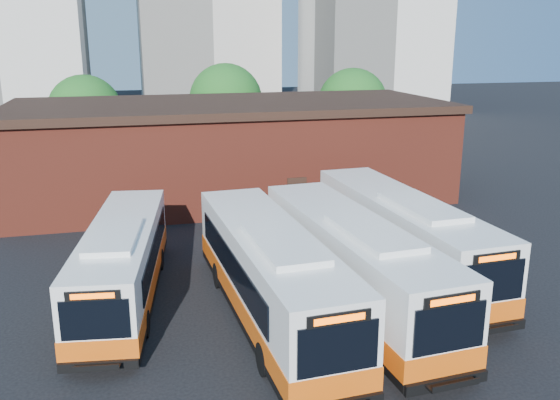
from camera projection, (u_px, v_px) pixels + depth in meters
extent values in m
plane|color=black|center=(321.00, 325.00, 22.33)|extent=(220.00, 220.00, 0.00)
cube|color=white|center=(123.00, 259.00, 24.13)|extent=(4.10, 12.05, 2.81)
cube|color=#DA530D|center=(124.00, 278.00, 24.34)|extent=(4.16, 12.11, 0.69)
cube|color=black|center=(125.00, 289.00, 24.47)|extent=(4.15, 12.10, 0.25)
cube|color=black|center=(95.00, 320.00, 18.36)|extent=(2.12, 0.35, 1.33)
cube|color=black|center=(93.00, 296.00, 18.14)|extent=(1.67, 0.29, 0.32)
cube|color=#FF5905|center=(92.00, 296.00, 18.10)|extent=(1.32, 0.20, 0.18)
cube|color=black|center=(99.00, 366.00, 18.72)|extent=(2.51, 0.48, 0.32)
cube|color=black|center=(97.00, 367.00, 18.48)|extent=(1.47, 0.57, 0.06)
cube|color=black|center=(96.00, 368.00, 18.29)|extent=(1.42, 0.23, 0.18)
cube|color=black|center=(92.00, 251.00, 24.30)|extent=(1.31, 9.14, 1.03)
cube|color=black|center=(155.00, 249.00, 24.57)|extent=(1.31, 9.14, 1.03)
cube|color=white|center=(114.00, 236.00, 22.32)|extent=(2.26, 4.33, 0.22)
cylinder|color=black|center=(79.00, 327.00, 21.13)|extent=(0.45, 1.02, 0.99)
cylinder|color=black|center=(144.00, 324.00, 21.37)|extent=(0.45, 1.02, 0.99)
cylinder|color=black|center=(109.00, 262.00, 27.36)|extent=(0.45, 1.02, 0.99)
cylinder|color=black|center=(159.00, 260.00, 27.60)|extent=(0.45, 1.02, 0.99)
cube|color=white|center=(270.00, 271.00, 22.37)|extent=(3.51, 13.33, 3.13)
cube|color=#DA530D|center=(270.00, 293.00, 22.61)|extent=(3.57, 13.38, 0.77)
cube|color=black|center=(270.00, 307.00, 22.75)|extent=(3.55, 13.37, 0.27)
cube|color=black|center=(338.00, 349.00, 16.19)|extent=(2.38, 0.19, 1.48)
cube|color=black|center=(339.00, 319.00, 15.93)|extent=(1.87, 0.17, 0.35)
cube|color=#FF5905|center=(340.00, 319.00, 15.90)|extent=(1.48, 0.10, 0.20)
cube|color=black|center=(230.00, 264.00, 22.29)|extent=(0.61, 10.28, 1.15)
cube|color=black|center=(302.00, 256.00, 23.11)|extent=(0.61, 10.28, 1.15)
cube|color=white|center=(283.00, 243.00, 20.41)|extent=(2.15, 4.71, 0.24)
cylinder|color=black|center=(265.00, 359.00, 18.93)|extent=(0.41, 1.12, 1.10)
cylinder|color=black|center=(338.00, 347.00, 19.66)|extent=(0.41, 1.12, 1.10)
cylinder|color=black|center=(219.00, 275.00, 25.62)|extent=(0.41, 1.12, 1.10)
cylinder|color=black|center=(275.00, 269.00, 26.35)|extent=(0.41, 1.12, 1.10)
cube|color=white|center=(352.00, 260.00, 23.47)|extent=(3.78, 13.40, 3.14)
cube|color=#DA530D|center=(351.00, 282.00, 23.71)|extent=(3.84, 13.46, 0.77)
cube|color=black|center=(351.00, 294.00, 23.85)|extent=(3.83, 13.45, 0.28)
cube|color=black|center=(450.00, 329.00, 17.31)|extent=(2.39, 0.24, 1.49)
cube|color=black|center=(452.00, 300.00, 17.05)|extent=(1.87, 0.20, 0.35)
cube|color=#FF5905|center=(453.00, 300.00, 17.02)|extent=(1.49, 0.13, 0.20)
cube|color=black|center=(446.00, 383.00, 17.71)|extent=(2.82, 0.36, 0.35)
cube|color=black|center=(452.00, 384.00, 17.45)|extent=(1.63, 0.54, 0.07)
cube|color=black|center=(456.00, 386.00, 17.25)|extent=(1.60, 0.16, 0.20)
cube|color=black|center=(314.00, 253.00, 23.35)|extent=(0.82, 10.30, 1.16)
cube|color=black|center=(379.00, 246.00, 24.23)|extent=(0.82, 10.30, 1.16)
cube|color=white|center=(373.00, 233.00, 21.51)|extent=(2.25, 4.76, 0.24)
cylinder|color=black|center=(364.00, 342.00, 20.02)|extent=(0.43, 1.13, 1.10)
cylinder|color=black|center=(429.00, 330.00, 20.80)|extent=(0.43, 1.13, 1.10)
cylinder|color=black|center=(292.00, 266.00, 26.68)|extent=(0.43, 1.13, 1.10)
cylinder|color=black|center=(343.00, 259.00, 27.46)|extent=(0.43, 1.13, 1.10)
cube|color=white|center=(401.00, 233.00, 26.82)|extent=(3.48, 13.37, 3.14)
cube|color=#DA530D|center=(400.00, 251.00, 27.06)|extent=(3.54, 13.43, 0.77)
cube|color=black|center=(400.00, 263.00, 27.20)|extent=(3.53, 13.41, 0.28)
cube|color=black|center=(494.00, 282.00, 20.61)|extent=(2.39, 0.19, 1.49)
cube|color=black|center=(497.00, 257.00, 20.35)|extent=(1.88, 0.16, 0.35)
cube|color=#FF5905|center=(498.00, 258.00, 20.32)|extent=(1.49, 0.10, 0.20)
cube|color=black|center=(491.00, 329.00, 21.01)|extent=(2.82, 0.30, 0.35)
cube|color=black|center=(495.00, 329.00, 20.75)|extent=(1.62, 0.50, 0.07)
cube|color=black|center=(499.00, 330.00, 20.54)|extent=(1.60, 0.13, 0.20)
cube|color=black|center=(369.00, 226.00, 26.74)|extent=(0.58, 10.32, 1.16)
cube|color=black|center=(425.00, 221.00, 27.55)|extent=(0.58, 10.32, 1.16)
cube|color=white|center=(423.00, 206.00, 24.85)|extent=(2.15, 4.73, 0.24)
cylinder|color=black|center=(416.00, 298.00, 23.37)|extent=(0.41, 1.12, 1.10)
cylinder|color=black|center=(472.00, 290.00, 24.10)|extent=(0.41, 1.12, 1.10)
cylinder|color=black|center=(344.00, 240.00, 30.08)|extent=(0.41, 1.12, 1.10)
cylinder|color=black|center=(389.00, 235.00, 30.81)|extent=(0.41, 1.12, 1.10)
imported|color=#131436|center=(399.00, 341.00, 19.23)|extent=(0.55, 0.76, 1.93)
cube|color=maroon|center=(230.00, 152.00, 40.24)|extent=(28.00, 12.00, 6.00)
cube|color=black|center=(229.00, 105.00, 39.41)|extent=(28.60, 12.60, 0.50)
cube|color=black|center=(297.00, 197.00, 35.79)|extent=(1.20, 0.08, 2.40)
cylinder|color=#382314|center=(89.00, 151.00, 49.52)|extent=(0.36, 0.36, 2.70)
sphere|color=#19591D|center=(85.00, 111.00, 48.65)|extent=(6.00, 6.00, 6.00)
cylinder|color=#382314|center=(227.00, 140.00, 54.20)|extent=(0.36, 0.36, 2.95)
sphere|color=#19591D|center=(226.00, 100.00, 53.25)|extent=(6.56, 6.56, 6.56)
cylinder|color=#382314|center=(351.00, 141.00, 54.03)|extent=(0.36, 0.36, 2.81)
sphere|color=#19591D|center=(353.00, 103.00, 53.12)|extent=(6.24, 6.24, 6.24)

